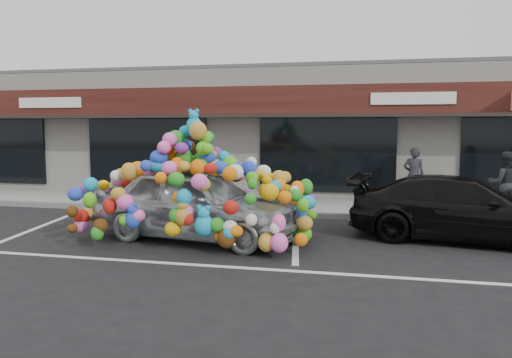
% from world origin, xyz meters
% --- Properties ---
extents(ground, '(90.00, 90.00, 0.00)m').
position_xyz_m(ground, '(0.00, 0.00, 0.00)').
color(ground, black).
rests_on(ground, ground).
extents(shop_building, '(24.00, 7.20, 4.31)m').
position_xyz_m(shop_building, '(0.00, 8.44, 2.16)').
color(shop_building, white).
rests_on(shop_building, ground).
extents(sidewalk, '(26.00, 3.00, 0.15)m').
position_xyz_m(sidewalk, '(0.00, 4.00, 0.07)').
color(sidewalk, gray).
rests_on(sidewalk, ground).
extents(kerb, '(26.00, 0.18, 0.16)m').
position_xyz_m(kerb, '(0.00, 2.50, 0.07)').
color(kerb, slate).
rests_on(kerb, ground).
extents(parking_stripe_left, '(0.73, 4.37, 0.01)m').
position_xyz_m(parking_stripe_left, '(-3.20, 0.20, 0.00)').
color(parking_stripe_left, silver).
rests_on(parking_stripe_left, ground).
extents(parking_stripe_mid, '(0.73, 4.37, 0.01)m').
position_xyz_m(parking_stripe_mid, '(2.80, 0.20, 0.00)').
color(parking_stripe_mid, silver).
rests_on(parking_stripe_mid, ground).
extents(lane_line, '(14.00, 0.12, 0.01)m').
position_xyz_m(lane_line, '(2.00, -2.30, 0.00)').
color(lane_line, silver).
rests_on(lane_line, ground).
extents(toy_car, '(3.16, 4.93, 2.71)m').
position_xyz_m(toy_car, '(0.84, -0.45, 0.92)').
color(toy_car, silver).
rests_on(toy_car, ground).
extents(black_sedan, '(2.55, 4.78, 1.32)m').
position_xyz_m(black_sedan, '(6.18, 0.62, 0.66)').
color(black_sedan, black).
rests_on(black_sedan, ground).
extents(pedestrian_a, '(0.61, 0.42, 1.59)m').
position_xyz_m(pedestrian_a, '(5.54, 4.66, 0.95)').
color(pedestrian_a, black).
rests_on(pedestrian_a, sidewalk).
extents(pedestrian_b, '(0.78, 0.62, 1.57)m').
position_xyz_m(pedestrian_b, '(7.57, 3.19, 0.93)').
color(pedestrian_b, black).
rests_on(pedestrian_b, sidewalk).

